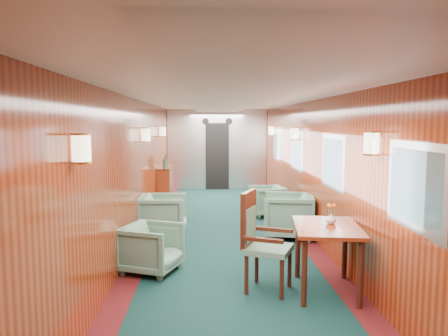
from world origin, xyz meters
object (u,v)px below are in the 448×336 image
dining_table (327,236)px  armchair_right_near (288,216)px  armchair_left_far (163,215)px  armchair_right_far (267,201)px  side_chair (260,237)px  credenza (165,186)px  armchair_left_near (152,248)px

dining_table → armchair_right_near: dining_table is taller
armchair_left_far → armchair_right_far: armchair_left_far is taller
side_chair → credenza: 5.70m
credenza → armchair_left_far: bearing=-85.5°
credenza → dining_table: bearing=-66.5°
credenza → armchair_left_far: size_ratio=1.49×
side_chair → armchair_left_near: 1.57m
armchair_left_far → side_chair: bearing=-150.1°
credenza → armchair_left_near: size_ratio=1.70×
armchair_left_near → dining_table: bearing=-89.1°
side_chair → armchair_right_near: bearing=94.5°
dining_table → credenza: size_ratio=0.95×
dining_table → armchair_right_far: size_ratio=1.63×
armchair_right_far → dining_table: bearing=-7.2°
dining_table → armchair_right_near: bearing=97.3°
armchair_left_far → armchair_right_far: 2.65m
credenza → armchair_left_near: (0.25, -4.78, -0.16)m
dining_table → armchair_right_near: 2.49m
credenza → armchair_left_far: (0.23, -2.90, -0.11)m
side_chair → credenza: bearing=129.8°
armchair_left_near → armchair_right_near: (2.18, 1.69, 0.06)m
side_chair → armchair_right_near: 2.52m
dining_table → side_chair: 0.79m
armchair_right_near → side_chair: bearing=-8.8°
dining_table → side_chair: bearing=-180.0°
armchair_left_far → armchair_right_near: 2.21m
armchair_right_far → armchair_right_near: bearing=-4.9°
side_chair → armchair_left_near: (-1.38, 0.68, -0.32)m
dining_table → armchair_left_far: dining_table is taller
side_chair → armchair_left_far: bearing=141.9°
side_chair → dining_table: bearing=15.5°
armchair_left_near → armchair_right_far: size_ratio=1.01×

